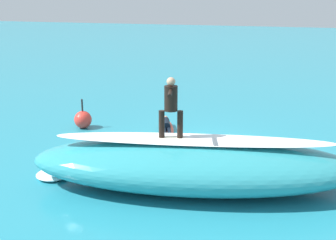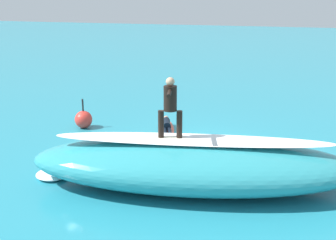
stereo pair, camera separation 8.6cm
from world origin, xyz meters
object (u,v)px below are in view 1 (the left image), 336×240
surfer_riding (171,103)px  surfer_paddling (166,125)px  buoy_marker (83,119)px  surfboard_riding (171,139)px  surfboard_paddling (166,128)px

surfer_riding → surfer_paddling: size_ratio=0.93×
surfer_paddling → buoy_marker: size_ratio=1.48×
surfboard_riding → surfboard_paddling: surfboard_riding is taller
surfboard_riding → surfer_paddling: surfboard_riding is taller
surfboard_paddling → surfer_paddling: surfer_paddling is taller
surfer_riding → buoy_marker: (4.67, -3.93, -1.90)m
surfer_riding → surfer_paddling: (1.63, -4.58, -2.02)m
surfer_riding → surfer_paddling: bearing=-85.6°
surfboard_paddling → surfer_riding: bearing=178.8°
surfboard_riding → buoy_marker: surfboard_riding is taller
surfer_riding → surfer_paddling: 5.26m
buoy_marker → surfboard_paddling: bearing=-165.6°
surfboard_riding → buoy_marker: 6.18m
surfer_paddling → surfboard_paddling: bearing=-0.0°
surfboard_paddling → surfer_paddling: 0.21m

